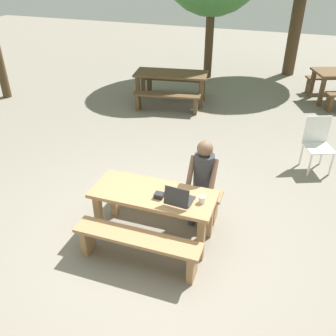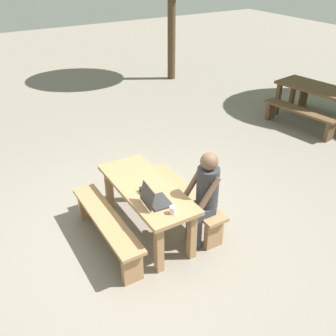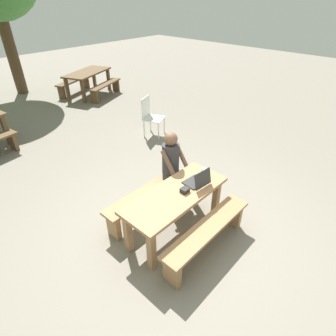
# 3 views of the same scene
# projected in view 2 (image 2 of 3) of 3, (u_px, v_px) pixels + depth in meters

# --- Properties ---
(ground_plane) EXTENTS (30.00, 30.00, 0.00)m
(ground_plane) POSITION_uv_depth(u_px,v_px,m) (148.00, 230.00, 5.14)
(ground_plane) COLOR gray
(picnic_table_front) EXTENTS (1.61, 0.65, 0.71)m
(picnic_table_front) POSITION_uv_depth(u_px,v_px,m) (147.00, 195.00, 4.85)
(picnic_table_front) COLOR #9E754C
(picnic_table_front) RESTS_ON ground
(bench_near) EXTENTS (1.59, 0.30, 0.45)m
(bench_near) POSITION_uv_depth(u_px,v_px,m) (107.00, 225.00, 4.72)
(bench_near) COLOR #9E754C
(bench_near) RESTS_ON ground
(bench_far) EXTENTS (1.59, 0.30, 0.45)m
(bench_far) POSITION_uv_depth(u_px,v_px,m) (184.00, 198.00, 5.23)
(bench_far) COLOR #9E754C
(bench_far) RESTS_ON ground
(laptop) EXTENTS (0.34, 0.32, 0.26)m
(laptop) POSITION_uv_depth(u_px,v_px,m) (154.00, 199.00, 4.44)
(laptop) COLOR #2D2D2D
(laptop) RESTS_ON picnic_table_front
(small_pouch) EXTENTS (0.11, 0.10, 0.06)m
(small_pouch) POSITION_uv_depth(u_px,v_px,m) (145.00, 190.00, 4.66)
(small_pouch) COLOR black
(small_pouch) RESTS_ON picnic_table_front
(coffee_mug) EXTENTS (0.08, 0.08, 0.09)m
(coffee_mug) POSITION_uv_depth(u_px,v_px,m) (173.00, 210.00, 4.29)
(coffee_mug) COLOR white
(coffee_mug) RESTS_ON picnic_table_front
(person_seated) EXTENTS (0.38, 0.39, 1.26)m
(person_seated) POSITION_uv_depth(u_px,v_px,m) (205.00, 192.00, 4.62)
(person_seated) COLOR #333847
(person_seated) RESTS_ON ground
(picnic_table_mid) EXTENTS (1.87, 1.02, 0.76)m
(picnic_table_mid) POSITION_uv_depth(u_px,v_px,m) (319.00, 93.00, 8.00)
(picnic_table_mid) COLOR brown
(picnic_table_mid) RESTS_ON ground
(bench_mid_south) EXTENTS (1.63, 0.54, 0.44)m
(bench_mid_south) POSITION_uv_depth(u_px,v_px,m) (299.00, 114.00, 7.81)
(bench_mid_south) COLOR brown
(bench_mid_south) RESTS_ON ground
(bench_mid_north) EXTENTS (1.63, 0.54, 0.44)m
(bench_mid_north) POSITION_uv_depth(u_px,v_px,m) (332.00, 101.00, 8.50)
(bench_mid_north) COLOR brown
(bench_mid_north) RESTS_ON ground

